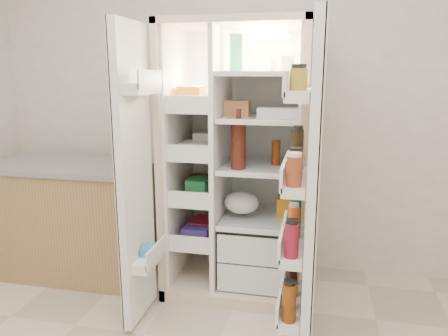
# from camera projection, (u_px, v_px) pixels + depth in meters

# --- Properties ---
(wall_back) EXTENTS (4.00, 0.02, 2.70)m
(wall_back) POSITION_uv_depth(u_px,v_px,m) (252.00, 91.00, 3.13)
(wall_back) COLOR silver
(wall_back) RESTS_ON floor
(refrigerator) EXTENTS (0.92, 0.70, 1.80)m
(refrigerator) POSITION_uv_depth(u_px,v_px,m) (241.00, 182.00, 2.93)
(refrigerator) COLOR beige
(refrigerator) RESTS_ON floor
(freezer_door) EXTENTS (0.15, 0.40, 1.72)m
(freezer_door) POSITION_uv_depth(u_px,v_px,m) (135.00, 178.00, 2.43)
(freezer_door) COLOR white
(freezer_door) RESTS_ON floor
(fridge_door) EXTENTS (0.17, 0.58, 1.72)m
(fridge_door) POSITION_uv_depth(u_px,v_px,m) (308.00, 197.00, 2.15)
(fridge_door) COLOR white
(fridge_door) RESTS_ON floor
(kitchen_counter) EXTENTS (1.16, 0.62, 0.84)m
(kitchen_counter) POSITION_uv_depth(u_px,v_px,m) (75.00, 218.00, 3.16)
(kitchen_counter) COLOR #A78353
(kitchen_counter) RESTS_ON floor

